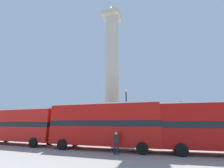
# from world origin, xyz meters

# --- Properties ---
(ground_plane) EXTENTS (200.00, 200.00, 0.00)m
(ground_plane) POSITION_xyz_m (0.00, 0.00, 0.00)
(ground_plane) COLOR #9E9B93
(monument_column) EXTENTS (5.11, 5.11, 22.49)m
(monument_column) POSITION_xyz_m (0.00, 0.00, 8.65)
(monument_column) COLOR #BCB29E
(monument_column) RESTS_ON ground_plane
(bus_a) EXTENTS (10.30, 3.32, 4.28)m
(bus_a) POSITION_xyz_m (11.46, -6.69, 2.37)
(bus_a) COLOR #A80F0C
(bus_a) RESTS_ON ground_plane
(bus_b) EXTENTS (10.45, 3.20, 4.17)m
(bus_b) POSITION_xyz_m (-10.04, -6.36, 2.31)
(bus_b) COLOR red
(bus_b) RESTS_ON ground_plane
(bus_c) EXTENTS (11.10, 2.96, 4.45)m
(bus_c) POSITION_xyz_m (1.12, -6.95, 2.46)
(bus_c) COLOR #B7140F
(bus_c) RESTS_ON ground_plane
(equestrian_statue) EXTENTS (3.58, 2.76, 5.73)m
(equestrian_statue) POSITION_xyz_m (10.00, 2.75, 1.58)
(equestrian_statue) COLOR #BCB29E
(equestrian_statue) RESTS_ON ground_plane
(street_lamp) EXTENTS (0.38, 0.38, 6.73)m
(street_lamp) POSITION_xyz_m (2.75, -3.05, 3.53)
(street_lamp) COLOR black
(street_lamp) RESTS_ON ground_plane
(pedestrian_near_lamp) EXTENTS (0.50, 0.25, 1.82)m
(pedestrian_near_lamp) POSITION_xyz_m (2.87, -8.84, 1.04)
(pedestrian_near_lamp) COLOR #192347
(pedestrian_near_lamp) RESTS_ON ground_plane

